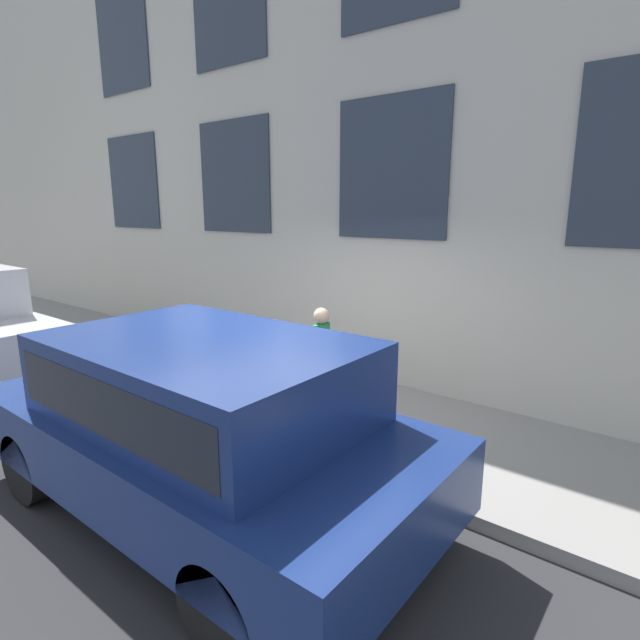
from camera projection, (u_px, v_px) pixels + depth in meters
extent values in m
plane|color=#2D2D30|center=(274.00, 450.00, 5.47)|extent=(80.00, 80.00, 0.00)
cube|color=gray|center=(338.00, 411.00, 6.36)|extent=(2.35, 60.00, 0.13)
cube|color=beige|center=(399.00, 110.00, 6.54)|extent=(0.30, 40.00, 7.71)
cube|color=#2D3847|center=(391.00, 168.00, 6.57)|extent=(0.03, 1.65, 1.84)
cube|color=#2D3847|center=(234.00, 177.00, 8.41)|extent=(0.03, 1.65, 1.84)
cube|color=#2D3847|center=(133.00, 182.00, 10.24)|extent=(0.03, 1.65, 1.84)
cube|color=#2D3847|center=(228.00, 2.00, 7.83)|extent=(0.03, 1.65, 1.84)
cube|color=#2D3847|center=(122.00, 41.00, 9.66)|extent=(0.03, 1.65, 1.84)
cylinder|color=red|center=(318.00, 424.00, 5.77)|extent=(0.31, 0.31, 0.04)
cylinder|color=red|center=(318.00, 400.00, 5.71)|extent=(0.23, 0.23, 0.62)
sphere|color=maroon|center=(318.00, 375.00, 5.64)|extent=(0.24, 0.24, 0.24)
cylinder|color=black|center=(318.00, 368.00, 5.63)|extent=(0.08, 0.08, 0.10)
cylinder|color=red|center=(330.00, 398.00, 5.59)|extent=(0.09, 0.10, 0.09)
cylinder|color=red|center=(307.00, 391.00, 5.79)|extent=(0.09, 0.10, 0.09)
cylinder|color=#726651|center=(318.00, 383.00, 6.32)|extent=(0.09, 0.09, 0.61)
cylinder|color=#726651|center=(324.00, 380.00, 6.41)|extent=(0.09, 0.09, 0.61)
cube|color=#268C4C|center=(322.00, 341.00, 6.25)|extent=(0.16, 0.11, 0.45)
cylinder|color=#268C4C|center=(316.00, 342.00, 6.16)|extent=(0.07, 0.07, 0.43)
cylinder|color=#268C4C|center=(327.00, 339.00, 6.34)|extent=(0.07, 0.07, 0.43)
sphere|color=beige|center=(322.00, 316.00, 6.18)|extent=(0.20, 0.20, 0.20)
cylinder|color=black|center=(30.00, 466.00, 4.50)|extent=(0.24, 0.65, 0.65)
cylinder|color=black|center=(189.00, 407.00, 5.84)|extent=(0.24, 0.65, 0.65)
cylinder|color=black|center=(226.00, 607.00, 2.91)|extent=(0.24, 0.65, 0.65)
cylinder|color=black|center=(383.00, 481.00, 4.25)|extent=(0.24, 0.65, 0.65)
cube|color=navy|center=(200.00, 442.00, 4.31)|extent=(1.99, 4.25, 0.59)
cube|color=navy|center=(204.00, 377.00, 4.11)|extent=(1.75, 2.63, 0.66)
cube|color=#1E232D|center=(204.00, 377.00, 4.11)|extent=(1.76, 2.42, 0.42)
cylinder|color=black|center=(47.00, 361.00, 7.54)|extent=(0.24, 0.67, 0.67)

